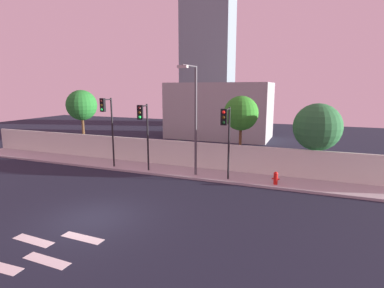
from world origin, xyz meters
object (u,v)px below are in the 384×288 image
Objects in this scene: fire_hydrant at (276,178)px; roadside_tree_midleft at (241,114)px; traffic_light_left at (107,118)px; roadside_tree_midright at (317,127)px; traffic_light_center at (144,123)px; street_lamp_curbside at (194,112)px; roadside_tree_leftmost at (82,105)px; traffic_light_right at (226,128)px.

roadside_tree_midleft is (-2.77, 2.81, 3.42)m from fire_hydrant.
traffic_light_left reaches higher than roadside_tree_midright.
roadside_tree_midleft is 1.09× the size of roadside_tree_midright.
fire_hydrant is (8.33, 0.68, -2.90)m from traffic_light_center.
roadside_tree_midright is at bearing 0.00° from roadside_tree_midleft.
roadside_tree_midleft is (2.34, 2.83, -0.23)m from street_lamp_curbside.
street_lamp_curbside is 1.44× the size of roadside_tree_midright.
roadside_tree_midleft reaches higher than roadside_tree_midright.
traffic_light_left is 1.02× the size of roadside_tree_midright.
roadside_tree_leftmost is 1.16× the size of roadside_tree_midright.
traffic_light_right is 5.81× the size of fire_hydrant.
traffic_light_center is 5.91× the size of fire_hydrant.
traffic_light_right is 0.64× the size of street_lamp_curbside.
traffic_light_left is at bearing 175.09° from traffic_light_center.
roadside_tree_leftmost is at bearing 180.00° from roadside_tree_midleft.
traffic_light_center is 3.37m from street_lamp_curbside.
street_lamp_curbside is at bearing -14.22° from roadside_tree_leftmost.
fire_hydrant is at bearing -45.49° from roadside_tree_midleft.
fire_hydrant is (2.81, 0.84, -2.86)m from traffic_light_right.
roadside_tree_midright reaches higher than fire_hydrant.
traffic_light_right is (8.51, -0.42, -0.26)m from traffic_light_left.
street_lamp_curbside is at bearing -179.77° from fire_hydrant.
roadside_tree_midleft is at bearing 20.71° from traffic_light_left.
roadside_tree_midleft is 4.91m from roadside_tree_midright.
traffic_light_right is 0.86× the size of roadside_tree_midleft.
roadside_tree_midleft is at bearing 134.51° from fire_hydrant.
traffic_light_right is at bearing -143.35° from roadside_tree_midright.
traffic_light_left is at bearing -159.29° from roadside_tree_midleft.
roadside_tree_midright is at bearing 36.65° from traffic_light_right.
traffic_light_left is 0.88× the size of roadside_tree_leftmost.
fire_hydrant is (11.31, 0.42, -3.12)m from traffic_light_left.
roadside_tree_leftmost is (-7.96, 3.49, 0.79)m from traffic_light_center.
roadside_tree_leftmost is (-16.28, 2.81, 3.68)m from fire_hydrant.
traffic_light_left is 11.74m from fire_hydrant.
traffic_light_right is 2.56m from street_lamp_curbside.
roadside_tree_leftmost reaches higher than fire_hydrant.
traffic_light_center reaches higher than fire_hydrant.
street_lamp_curbside is 11.53m from roadside_tree_leftmost.
fire_hydrant is 5.22m from roadside_tree_midleft.
roadside_tree_midright is (13.41, 3.23, -0.40)m from traffic_light_left.
fire_hydrant is 0.14× the size of roadside_tree_leftmost.
traffic_light_center is 10.99m from roadside_tree_midright.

